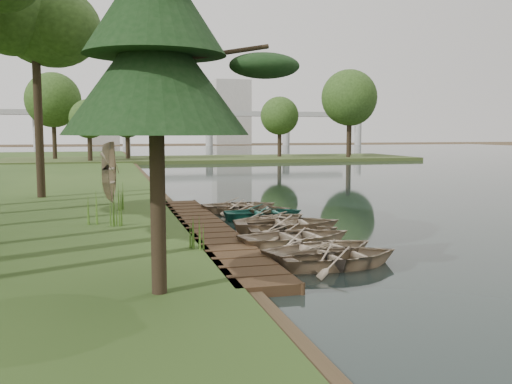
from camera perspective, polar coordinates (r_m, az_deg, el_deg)
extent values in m
plane|color=#3D2F1D|center=(20.75, -0.49, -4.18)|extent=(300.00, 300.00, 0.00)
cube|color=#352414|center=(20.39, -4.86, -3.96)|extent=(1.60, 16.00, 0.30)
cube|color=#394820|center=(71.07, -4.25, 3.29)|extent=(50.00, 14.00, 0.45)
cylinder|color=black|center=(70.53, -23.31, 4.92)|extent=(0.50, 0.50, 4.80)
sphere|color=#2C4918|center=(70.58, -23.44, 7.84)|extent=(5.60, 5.60, 5.60)
cylinder|color=black|center=(69.87, -17.88, 5.12)|extent=(0.50, 0.50, 4.80)
sphere|color=#2C4918|center=(69.92, -17.98, 8.07)|extent=(5.60, 5.60, 5.60)
cylinder|color=black|center=(69.85, -12.39, 5.27)|extent=(0.50, 0.50, 4.80)
sphere|color=#2C4918|center=(69.90, -12.46, 8.22)|extent=(5.60, 5.60, 5.60)
cylinder|color=black|center=(70.46, -6.94, 5.37)|extent=(0.50, 0.50, 4.80)
sphere|color=#2C4918|center=(70.50, -6.98, 8.30)|extent=(5.60, 5.60, 5.60)
cylinder|color=black|center=(71.68, -1.63, 5.43)|extent=(0.50, 0.50, 4.80)
sphere|color=#2C4918|center=(71.73, -1.64, 8.31)|extent=(5.60, 5.60, 5.60)
cylinder|color=black|center=(73.49, 3.46, 5.44)|extent=(0.50, 0.50, 4.80)
sphere|color=#2C4918|center=(73.54, 3.47, 8.24)|extent=(5.60, 5.60, 5.60)
cylinder|color=black|center=(75.85, 8.26, 5.41)|extent=(0.50, 0.50, 4.80)
sphere|color=#2C4918|center=(75.89, 8.31, 8.12)|extent=(5.60, 5.60, 5.60)
cube|color=#A5A5A0|center=(140.65, -8.78, 7.80)|extent=(90.00, 4.00, 1.20)
cylinder|color=#A5A5A0|center=(140.57, -21.06, 5.83)|extent=(1.80, 1.80, 8.00)
cylinder|color=#A5A5A0|center=(139.87, -12.85, 6.08)|extent=(1.80, 1.80, 8.00)
cylinder|color=#A5A5A0|center=(142.00, -4.71, 6.21)|extent=(1.80, 1.80, 8.00)
cylinder|color=#A5A5A0|center=(146.86, 3.04, 6.22)|extent=(1.80, 1.80, 8.00)
cylinder|color=#A5A5A0|center=(154.18, 10.17, 6.13)|extent=(1.80, 1.80, 8.00)
cube|color=#A5A5A0|center=(163.66, -2.49, 7.96)|extent=(10.00, 8.00, 18.00)
cube|color=#A5A5A0|center=(164.79, -14.93, 6.71)|extent=(8.00, 8.00, 12.00)
imported|color=#C0A98B|center=(15.65, 8.35, -6.10)|extent=(3.66, 2.74, 0.73)
imported|color=#C0A98B|center=(16.44, 6.70, -5.46)|extent=(4.14, 3.45, 0.74)
imported|color=#C0A98B|center=(18.18, 4.10, -4.27)|extent=(4.01, 3.07, 0.77)
imported|color=#C0A98B|center=(19.68, 3.85, -3.64)|extent=(3.36, 2.55, 0.65)
imported|color=#C0A98B|center=(20.67, 3.15, -2.96)|extent=(4.15, 3.17, 0.80)
imported|color=#C0A98B|center=(22.12, 1.81, -2.55)|extent=(3.80, 3.35, 0.65)
imported|color=#2B7867|center=(23.70, 0.79, -1.92)|extent=(3.35, 2.43, 0.69)
imported|color=#C0A98B|center=(24.92, -0.19, -1.55)|extent=(3.85, 3.39, 0.66)
imported|color=#C0A98B|center=(25.90, -1.64, -1.22)|extent=(3.45, 2.51, 0.70)
imported|color=#C0A98B|center=(27.60, -14.23, -0.53)|extent=(3.36, 2.78, 0.60)
cylinder|color=black|center=(31.36, -20.96, 7.85)|extent=(0.42, 0.42, 9.16)
ellipsoid|color=#2C4918|center=(31.87, -21.29, 16.10)|extent=(5.20, 5.20, 4.42)
cylinder|color=black|center=(12.02, -9.79, -0.98)|extent=(0.32, 0.32, 3.88)
cone|color=black|center=(11.99, -10.03, 11.87)|extent=(3.80, 3.80, 2.60)
cone|color=#3F661E|center=(16.64, -6.13, -4.05)|extent=(0.60, 0.60, 0.96)
cone|color=#3F661E|center=(21.78, -16.07, -1.68)|extent=(0.60, 0.60, 1.09)
cone|color=#3F661E|center=(21.05, -13.74, -2.00)|extent=(0.60, 0.60, 1.00)
cone|color=#3F661E|center=(25.45, -13.57, -0.50)|extent=(0.60, 0.60, 1.11)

